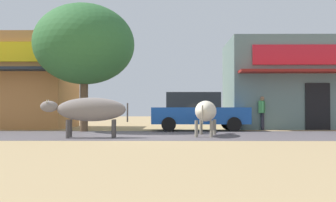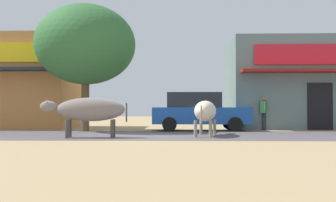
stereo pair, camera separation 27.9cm
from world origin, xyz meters
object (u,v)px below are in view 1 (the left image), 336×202
(parked_hatchback_car, at_px, (197,111))
(cow_far_dark, at_px, (206,111))
(cow_near_brown, at_px, (90,110))
(pedestrian_by_shop, at_px, (262,110))
(roadside_tree, at_px, (84,45))

(parked_hatchback_car, bearing_deg, cow_far_dark, -88.79)
(cow_near_brown, distance_m, cow_far_dark, 3.97)
(parked_hatchback_car, bearing_deg, pedestrian_by_shop, 12.14)
(roadside_tree, relative_size, cow_near_brown, 1.90)
(roadside_tree, bearing_deg, cow_near_brown, -74.85)
(parked_hatchback_car, distance_m, cow_far_dark, 3.43)
(cow_near_brown, bearing_deg, roadside_tree, 105.15)
(parked_hatchback_car, xyz_separation_m, cow_near_brown, (-3.76, -4.47, 0.06))
(cow_near_brown, height_order, pedestrian_by_shop, pedestrian_by_shop)
(pedestrian_by_shop, bearing_deg, cow_far_dark, -125.28)
(roadside_tree, xyz_separation_m, cow_far_dark, (4.86, -2.76, -2.79))
(cow_near_brown, xyz_separation_m, pedestrian_by_shop, (6.71, 5.10, -0.03))
(cow_near_brown, bearing_deg, parked_hatchback_car, 49.94)
(parked_hatchback_car, bearing_deg, roadside_tree, -171.99)
(roadside_tree, height_order, cow_far_dark, roadside_tree)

